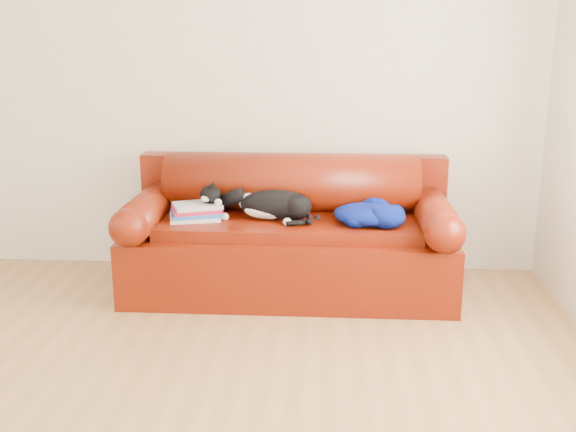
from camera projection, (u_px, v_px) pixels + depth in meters
The scene contains 7 objects.
ground at pixel (156, 405), 3.09m from camera, with size 4.50×4.50×0.00m, color olive.
room_shell at pixel (166, 29), 2.67m from camera, with size 4.52×4.02×2.61m.
sofa_base at pixel (289, 256), 4.44m from camera, with size 2.10×0.90×0.50m.
sofa_back at pixel (292, 203), 4.59m from camera, with size 2.10×1.01×0.88m.
book_stack at pixel (196, 211), 4.34m from camera, with size 0.37×0.32×0.10m.
cat at pixel (274, 205), 4.31m from camera, with size 0.63×0.40×0.24m.
blanket at pixel (368, 213), 4.23m from camera, with size 0.50×0.47×0.15m.
Camera 1 is at (0.79, -2.72, 1.64)m, focal length 42.00 mm.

